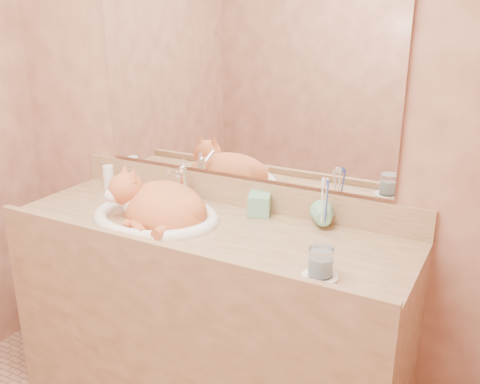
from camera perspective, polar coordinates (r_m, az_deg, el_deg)
The scene contains 12 objects.
wall_back at distance 2.17m, azimuth -0.14°, elevation 8.58°, with size 2.40×0.02×2.50m, color brown.
vanity_counter at distance 2.26m, azimuth -3.54°, elevation -13.67°, with size 1.60×0.55×0.85m, color brown, non-canonical shape.
mirror at distance 2.14m, azimuth -0.30°, elevation 12.21°, with size 1.30×0.02×0.80m, color white.
sink_basin at distance 2.13m, azimuth -9.08°, elevation -0.78°, with size 0.52×0.43×0.16m, color white, non-canonical shape.
faucet at distance 2.28m, azimuth -6.10°, elevation 0.96°, with size 0.05×0.13×0.18m, color white, non-canonical shape.
cat at distance 2.14m, azimuth -8.73°, elevation -1.24°, with size 0.40×0.32×0.22m, color #C0572C, non-canonical shape.
soap_dispenser at distance 2.10m, azimuth 1.95°, elevation -0.42°, with size 0.09×0.09×0.19m, color #72B690.
toothbrush_cup at distance 2.02m, azimuth 8.90°, elevation -3.03°, with size 0.10×0.10×0.09m, color #72B690.
toothbrushes at distance 1.99m, azimuth 9.02°, elevation -0.88°, with size 0.03×0.03×0.21m, color white, non-canonical shape.
saucer at distance 1.70m, azimuth 8.52°, elevation -8.92°, with size 0.11×0.11×0.01m, color white.
water_glass at distance 1.68m, azimuth 8.61°, elevation -7.39°, with size 0.08×0.08×0.09m, color white.
lotion_bottle at distance 2.52m, azimuth -13.82°, elevation 1.48°, with size 0.05×0.05×0.11m, color white.
Camera 1 is at (1.02, -0.88, 1.65)m, focal length 40.00 mm.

